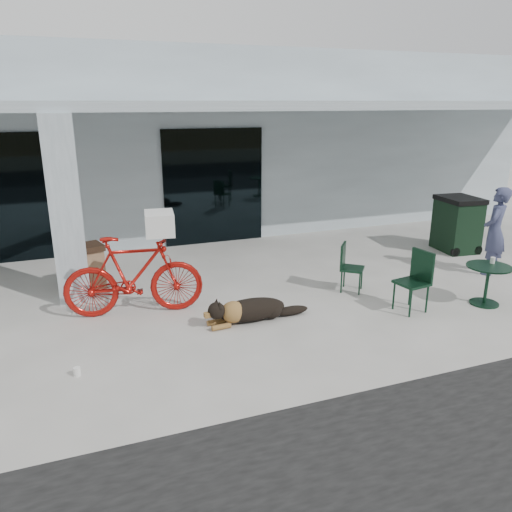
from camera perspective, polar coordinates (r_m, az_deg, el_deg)
name	(u,v)px	position (r m, az deg, el deg)	size (l,w,h in m)	color
ground	(191,341)	(7.31, -7.47, -9.64)	(80.00, 80.00, 0.00)	beige
building	(117,140)	(14.98, -15.57, 12.69)	(22.00, 7.00, 4.50)	silver
storefront_glass_right	(214,187)	(11.96, -4.85, 7.88)	(2.40, 0.06, 2.70)	black
column	(66,211)	(8.85, -20.92, 4.85)	(0.50, 0.50, 3.12)	silver
overhang	(140,106)	(10.07, -13.16, 16.39)	(22.00, 2.80, 0.18)	silver
bicycle	(134,276)	(8.13, -13.80, -2.19)	(0.61, 2.17, 1.31)	#A8130D
laundry_basket	(160,223)	(7.90, -10.97, 3.70)	(0.59, 0.44, 0.35)	white
dog	(252,308)	(7.79, -0.48, -6.01)	(1.26, 0.42, 0.42)	black
cup_near_dog	(77,372)	(6.78, -19.78, -12.34)	(0.09, 0.09, 0.11)	white
cafe_table_far	(487,285)	(9.23, 24.85, -3.04)	(0.73, 0.73, 0.68)	black
cafe_chair_far_a	(352,268)	(9.09, 10.96, -1.34)	(0.40, 0.43, 0.88)	black
cafe_chair_far_b	(412,282)	(8.44, 17.37, -2.85)	(0.45, 0.50, 1.00)	black
person	(495,231)	(10.79, 25.63, 2.57)	(0.63, 0.41, 1.73)	#3A3F61
cup_on_table	(493,260)	(9.28, 25.43, -0.44)	(0.08, 0.08, 0.11)	white
trash_receptacle	(90,266)	(9.62, -18.44, -1.08)	(0.48, 0.48, 0.81)	#886547
wheeled_bin	(457,224)	(12.25, 21.99, 3.41)	(0.76, 0.97, 1.24)	black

